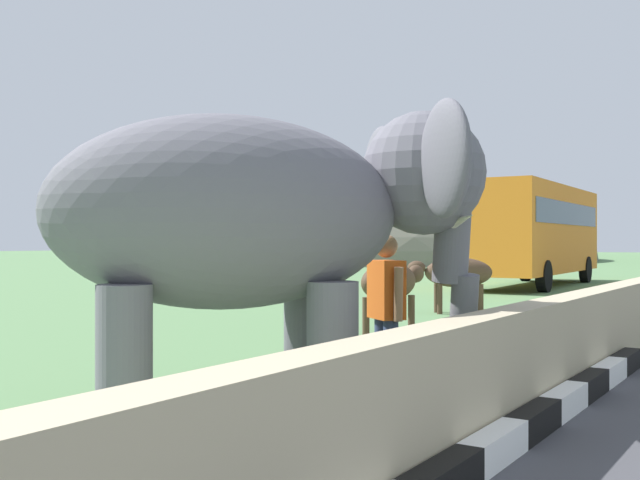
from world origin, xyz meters
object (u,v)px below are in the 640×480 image
(person_handler, at_px, (386,308))
(cow_mid, at_px, (456,274))
(cow_near, at_px, (391,283))
(bus_orange, at_px, (534,227))
(elephant, at_px, (266,216))

(person_handler, relative_size, cow_mid, 0.93)
(person_handler, height_order, cow_near, person_handler)
(bus_orange, height_order, cow_near, bus_orange)
(person_handler, relative_size, bus_orange, 0.17)
(person_handler, bearing_deg, cow_mid, 18.83)
(elephant, distance_m, cow_mid, 10.49)
(person_handler, bearing_deg, cow_near, 27.56)
(elephant, distance_m, person_handler, 1.65)
(person_handler, bearing_deg, bus_orange, 13.43)
(cow_near, relative_size, cow_mid, 1.06)
(elephant, bearing_deg, bus_orange, 11.32)
(bus_orange, relative_size, cow_near, 5.24)
(person_handler, xyz_separation_m, cow_mid, (8.85, 3.02, -0.06))
(elephant, relative_size, bus_orange, 0.39)
(cow_mid, bearing_deg, person_handler, -161.17)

